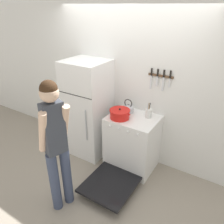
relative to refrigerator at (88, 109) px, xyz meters
name	(u,v)px	position (x,y,z in m)	size (l,w,h in m)	color
ground_plane	(124,150)	(0.58, 0.32, -0.85)	(14.00, 14.00, 0.00)	gray
wall_back	(127,86)	(0.58, 0.35, 0.43)	(10.00, 0.06, 2.55)	silver
refrigerator	(88,109)	(0.00, 0.00, 0.00)	(0.70, 0.66, 1.70)	white
stove_range	(131,144)	(0.88, -0.03, -0.39)	(0.76, 1.36, 0.92)	white
dutch_oven_pot	(120,114)	(0.70, -0.11, 0.14)	(0.35, 0.31, 0.16)	red
tea_kettle	(128,108)	(0.72, 0.13, 0.14)	(0.22, 0.18, 0.23)	silver
utensil_jar	(148,113)	(1.07, 0.14, 0.15)	(0.10, 0.10, 0.24)	silver
person	(56,142)	(0.46, -1.20, 0.17)	(0.37, 0.42, 1.79)	#38425B
wall_knife_strip	(160,76)	(1.14, 0.30, 0.70)	(0.38, 0.03, 0.33)	brown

